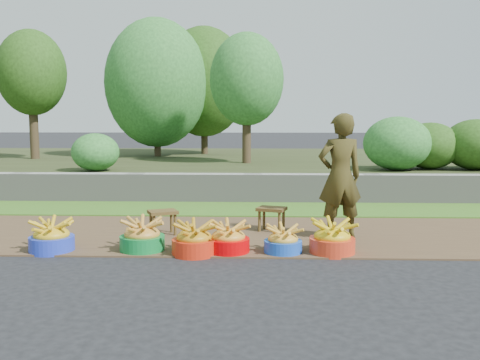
{
  "coord_description": "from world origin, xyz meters",
  "views": [
    {
      "loc": [
        0.12,
        -5.89,
        1.56
      ],
      "look_at": [
        -0.14,
        1.3,
        0.75
      ],
      "focal_mm": 40.0,
      "sensor_mm": 36.0,
      "label": 1
    }
  ],
  "objects_px": {
    "basin_d": "(228,239)",
    "basin_e": "(283,241)",
    "basin_b": "(142,237)",
    "stool_right": "(272,212)",
    "basin_c": "(194,240)",
    "stool_left": "(163,215)",
    "basin_f": "(332,239)",
    "vendor_woman": "(340,176)",
    "basin_a": "(52,237)"
  },
  "relations": [
    {
      "from": "basin_d",
      "to": "basin_e",
      "type": "height_order",
      "value": "basin_d"
    },
    {
      "from": "basin_c",
      "to": "basin_f",
      "type": "distance_m",
      "value": 1.61
    },
    {
      "from": "basin_f",
      "to": "stool_right",
      "type": "distance_m",
      "value": 1.37
    },
    {
      "from": "stool_right",
      "to": "vendor_woman",
      "type": "xyz_separation_m",
      "value": [
        0.87,
        -0.41,
        0.55
      ]
    },
    {
      "from": "basin_f",
      "to": "vendor_woman",
      "type": "relative_size",
      "value": 0.33
    },
    {
      "from": "basin_d",
      "to": "stool_left",
      "type": "xyz_separation_m",
      "value": [
        -0.94,
        0.91,
        0.11
      ]
    },
    {
      "from": "basin_b",
      "to": "vendor_woman",
      "type": "height_order",
      "value": "vendor_woman"
    },
    {
      "from": "basin_d",
      "to": "basin_e",
      "type": "bearing_deg",
      "value": -0.71
    },
    {
      "from": "basin_b",
      "to": "basin_f",
      "type": "relative_size",
      "value": 1.0
    },
    {
      "from": "basin_a",
      "to": "stool_right",
      "type": "height_order",
      "value": "basin_a"
    },
    {
      "from": "stool_right",
      "to": "basin_f",
      "type": "bearing_deg",
      "value": -60.19
    },
    {
      "from": "basin_a",
      "to": "vendor_woman",
      "type": "bearing_deg",
      "value": 12.88
    },
    {
      "from": "basin_b",
      "to": "basin_e",
      "type": "height_order",
      "value": "basin_b"
    },
    {
      "from": "basin_f",
      "to": "basin_a",
      "type": "bearing_deg",
      "value": -179.63
    },
    {
      "from": "basin_e",
      "to": "stool_left",
      "type": "distance_m",
      "value": 1.83
    },
    {
      "from": "stool_right",
      "to": "stool_left",
      "type": "bearing_deg",
      "value": -169.07
    },
    {
      "from": "vendor_woman",
      "to": "stool_left",
      "type": "bearing_deg",
      "value": -16.29
    },
    {
      "from": "basin_d",
      "to": "vendor_woman",
      "type": "bearing_deg",
      "value": 29.13
    },
    {
      "from": "basin_c",
      "to": "basin_e",
      "type": "xyz_separation_m",
      "value": [
        1.03,
        0.09,
        -0.02
      ]
    },
    {
      "from": "basin_c",
      "to": "stool_left",
      "type": "height_order",
      "value": "basin_c"
    },
    {
      "from": "basin_a",
      "to": "basin_d",
      "type": "xyz_separation_m",
      "value": [
        2.1,
        0.02,
        -0.01
      ]
    },
    {
      "from": "basin_b",
      "to": "stool_right",
      "type": "height_order",
      "value": "basin_b"
    },
    {
      "from": "basin_b",
      "to": "vendor_woman",
      "type": "xyz_separation_m",
      "value": [
        2.44,
        0.74,
        0.66
      ]
    },
    {
      "from": "basin_d",
      "to": "basin_e",
      "type": "distance_m",
      "value": 0.64
    },
    {
      "from": "basin_e",
      "to": "vendor_woman",
      "type": "xyz_separation_m",
      "value": [
        0.77,
        0.79,
        0.68
      ]
    },
    {
      "from": "basin_a",
      "to": "vendor_woman",
      "type": "height_order",
      "value": "vendor_woman"
    },
    {
      "from": "basin_d",
      "to": "basin_a",
      "type": "bearing_deg",
      "value": -179.51
    },
    {
      "from": "basin_d",
      "to": "stool_right",
      "type": "bearing_deg",
      "value": 65.88
    },
    {
      "from": "basin_c",
      "to": "basin_e",
      "type": "distance_m",
      "value": 1.04
    },
    {
      "from": "basin_a",
      "to": "stool_right",
      "type": "relative_size",
      "value": 1.16
    },
    {
      "from": "basin_e",
      "to": "basin_f",
      "type": "xyz_separation_m",
      "value": [
        0.57,
        0.01,
        0.03
      ]
    },
    {
      "from": "basin_e",
      "to": "vendor_woman",
      "type": "distance_m",
      "value": 1.3
    },
    {
      "from": "stool_left",
      "to": "basin_e",
      "type": "bearing_deg",
      "value": -30.11
    },
    {
      "from": "basin_c",
      "to": "basin_f",
      "type": "bearing_deg",
      "value": 3.46
    },
    {
      "from": "basin_b",
      "to": "stool_right",
      "type": "relative_size",
      "value": 1.18
    },
    {
      "from": "basin_e",
      "to": "basin_f",
      "type": "bearing_deg",
      "value": 1.16
    },
    {
      "from": "basin_c",
      "to": "basin_e",
      "type": "height_order",
      "value": "basin_c"
    },
    {
      "from": "basin_b",
      "to": "basin_d",
      "type": "distance_m",
      "value": 1.03
    },
    {
      "from": "stool_left",
      "to": "stool_right",
      "type": "relative_size",
      "value": 1.01
    },
    {
      "from": "vendor_woman",
      "to": "basin_e",
      "type": "bearing_deg",
      "value": 32.63
    },
    {
      "from": "basin_c",
      "to": "stool_right",
      "type": "relative_size",
      "value": 1.15
    },
    {
      "from": "basin_d",
      "to": "stool_right",
      "type": "height_order",
      "value": "basin_d"
    },
    {
      "from": "basin_a",
      "to": "stool_right",
      "type": "distance_m",
      "value": 2.9
    },
    {
      "from": "basin_f",
      "to": "stool_right",
      "type": "relative_size",
      "value": 1.18
    },
    {
      "from": "basin_a",
      "to": "basin_e",
      "type": "bearing_deg",
      "value": 0.21
    },
    {
      "from": "basin_f",
      "to": "stool_left",
      "type": "relative_size",
      "value": 1.17
    },
    {
      "from": "basin_a",
      "to": "stool_left",
      "type": "distance_m",
      "value": 1.49
    },
    {
      "from": "basin_a",
      "to": "basin_d",
      "type": "distance_m",
      "value": 2.1
    },
    {
      "from": "basin_b",
      "to": "stool_left",
      "type": "xyz_separation_m",
      "value": [
        0.09,
        0.87,
        0.1
      ]
    },
    {
      "from": "basin_a",
      "to": "stool_left",
      "type": "xyz_separation_m",
      "value": [
        1.16,
        0.93,
        0.11
      ]
    }
  ]
}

